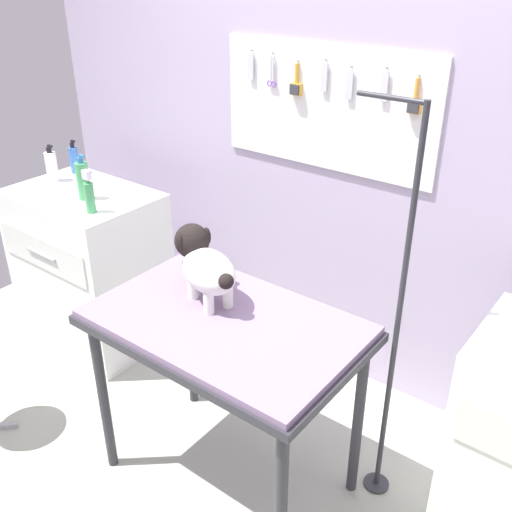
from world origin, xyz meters
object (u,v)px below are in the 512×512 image
object	(u,v)px
spray_bottle_tall	(52,166)
grooming_arm	(393,337)
grooming_table	(225,336)
counter_left	(91,267)
dog	(204,264)

from	to	relation	value
spray_bottle_tall	grooming_arm	bearing A→B (deg)	-1.14
grooming_table	counter_left	distance (m)	1.41
counter_left	spray_bottle_tall	size ratio (longest dim) A/B	4.31
counter_left	grooming_arm	bearing A→B (deg)	-0.41
grooming_arm	spray_bottle_tall	bearing A→B (deg)	178.86
grooming_table	dog	size ratio (longest dim) A/B	2.73
dog	counter_left	distance (m)	1.31
grooming_arm	counter_left	distance (m)	1.89
grooming_table	dog	world-z (taller)	dog
spray_bottle_tall	counter_left	bearing A→B (deg)	-6.16
dog	spray_bottle_tall	bearing A→B (deg)	167.37
dog	counter_left	size ratio (longest dim) A/B	0.42
dog	counter_left	xyz separation A→B (m)	(-1.16, 0.29, -0.53)
grooming_arm	dog	bearing A→B (deg)	-158.10
dog	counter_left	bearing A→B (deg)	165.90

